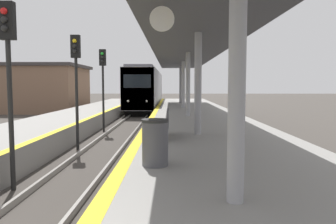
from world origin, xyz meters
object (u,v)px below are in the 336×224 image
object	(u,v)px
signal_near	(8,60)
signal_mid	(76,70)
bench	(164,123)
train	(147,89)
signal_far	(103,74)
trash_bin	(155,142)

from	to	relation	value
signal_near	signal_mid	bearing A→B (deg)	88.54
bench	signal_near	bearing A→B (deg)	-142.55
bench	train	bearing A→B (deg)	95.40
signal_far	signal_mid	bearing A→B (deg)	-89.94
bench	signal_mid	bearing A→B (deg)	146.58
signal_near	signal_mid	size ratio (longest dim) A/B	1.00
signal_near	train	bearing A→B (deg)	87.52
signal_far	trash_bin	size ratio (longest dim) A/B	4.58
signal_mid	bench	size ratio (longest dim) A/B	2.59
signal_near	signal_far	size ratio (longest dim) A/B	1.00
trash_bin	bench	bearing A→B (deg)	88.26
signal_far	trash_bin	world-z (taller)	signal_far
train	bench	size ratio (longest dim) A/B	12.15
signal_mid	trash_bin	bearing A→B (deg)	-60.81
signal_near	bench	bearing A→B (deg)	37.45
signal_far	trash_bin	xyz separation A→B (m)	(3.46, -11.38, -1.82)
train	bench	distance (m)	26.14
train	trash_bin	distance (m)	29.94
train	signal_mid	bearing A→B (deg)	-92.70
bench	signal_far	bearing A→B (deg)	115.35
train	trash_bin	size ratio (longest dim) A/B	21.51
train	signal_mid	world-z (taller)	signal_mid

